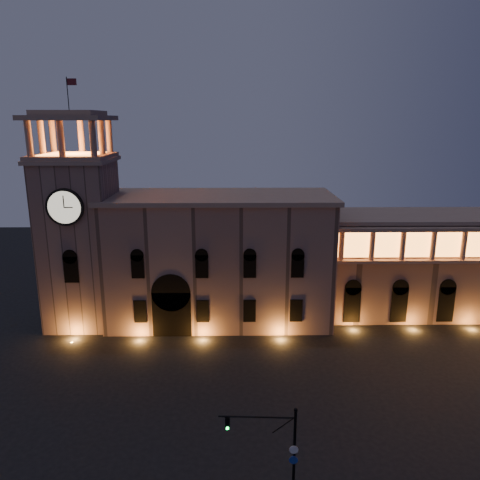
# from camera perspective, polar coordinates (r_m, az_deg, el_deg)

# --- Properties ---
(ground) EXTENTS (160.00, 160.00, 0.00)m
(ground) POSITION_cam_1_polar(r_m,az_deg,el_deg) (48.29, -0.70, -19.97)
(ground) COLOR black
(ground) RESTS_ON ground
(government_building) EXTENTS (30.80, 12.80, 17.60)m
(government_building) POSITION_cam_1_polar(r_m,az_deg,el_deg) (64.51, -2.61, -2.23)
(government_building) COLOR #8E695C
(government_building) RESTS_ON ground
(clock_tower) EXTENTS (9.80, 9.80, 32.40)m
(clock_tower) POSITION_cam_1_polar(r_m,az_deg,el_deg) (65.84, -18.92, 0.69)
(clock_tower) COLOR #8E695C
(clock_tower) RESTS_ON ground
(colonnade_wing) EXTENTS (40.60, 11.50, 14.50)m
(colonnade_wing) POSITION_cam_1_polar(r_m,az_deg,el_deg) (74.07, 24.86, -2.54)
(colonnade_wing) COLOR #886357
(colonnade_wing) RESTS_ON ground
(traffic_light) EXTENTS (5.73, 0.70, 7.86)m
(traffic_light) POSITION_cam_1_polar(r_m,az_deg,el_deg) (36.94, 4.99, -24.47)
(traffic_light) COLOR black
(traffic_light) RESTS_ON ground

